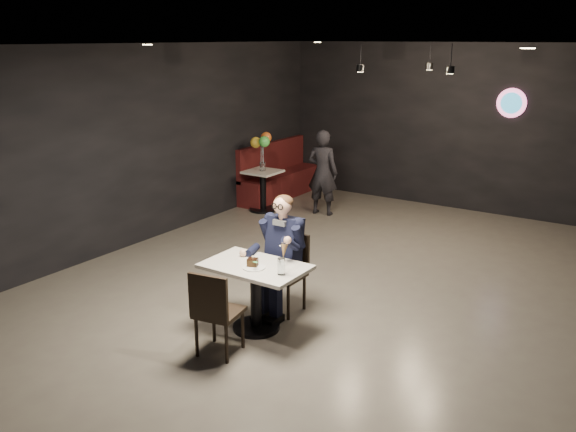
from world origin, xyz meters
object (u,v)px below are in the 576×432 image
Objects in this scene: seated_man at (284,253)px; chair_far at (284,274)px; main_table at (256,297)px; chair_near at (219,310)px; booth_bench at (280,170)px; side_table at (263,191)px; sundae_glass at (281,266)px; passerby at (323,173)px; balloon_vase at (263,166)px.

chair_far is at bearing 0.00° from seated_man.
main_table is 0.62m from chair_near.
chair_far is 5.30m from booth_bench.
chair_near is 0.64× the size of seated_man.
side_table is at bearing 129.00° from chair_far.
passerby reaches higher than sundae_glass.
chair_far is 0.82m from sundae_glass.
passerby is at bearing 21.77° from side_table.
balloon_vase is at bearing 127.94° from sundae_glass.
side_table is (-2.72, 3.36, -0.35)m from seated_man.
sundae_glass is at bearing -10.31° from main_table.
passerby is (-1.70, 4.32, 0.39)m from main_table.
main_table is 0.72× the size of passerby.
sundae_glass reaches higher than chair_near.
chair_far is at bearing 121.63° from sundae_glass.
side_table is (0.30, -1.00, -0.18)m from booth_bench.
main_table is 1.20× the size of chair_near.
chair_far is 0.64× the size of seated_man.
booth_bench is at bearing 124.72° from seated_man.
booth_bench is (-3.02, 4.91, 0.17)m from main_table.
chair_far is 0.26m from seated_man.
main_table is at bearing -90.00° from chair_far.
chair_far is 4.34m from balloon_vase.
sundae_glass is at bearing -52.06° from side_table.
seated_man is (-0.00, 1.17, 0.26)m from chair_near.
balloon_vase is at bearing 124.83° from main_table.
main_table is 4.66m from passerby.
sundae_glass is 0.08× the size of booth_bench.
seated_man is at bearing 105.59° from passerby.
main_table is at bearing -90.00° from seated_man.
chair_far is at bearing -51.00° from balloon_vase.
chair_far is at bearing -51.00° from side_table.
booth_bench reaches higher than sundae_glass.
balloon_vase is (-2.72, 3.91, 0.45)m from main_table.
main_table is at bearing 80.01° from chair_near.
side_table is at bearing 124.83° from main_table.
balloon_vase is 1.10m from passerby.
balloon_vase is at bearing 129.00° from chair_far.
main_table is 7.06× the size of balloon_vase.
booth_bench is 1.06m from side_table.
booth_bench is 1.42× the size of passerby.
sundae_glass is at bearing -58.37° from chair_far.
booth_bench is (-3.02, 4.36, 0.08)m from chair_far.
seated_man reaches higher than balloon_vase.
chair_far is 0.42× the size of booth_bench.
main_table reaches higher than side_table.
chair_near is at bearing -124.94° from sundae_glass.
chair_far is 1.00× the size of chair_near.
passerby reaches higher than chair_far.
seated_man is 8.27× the size of sundae_glass.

